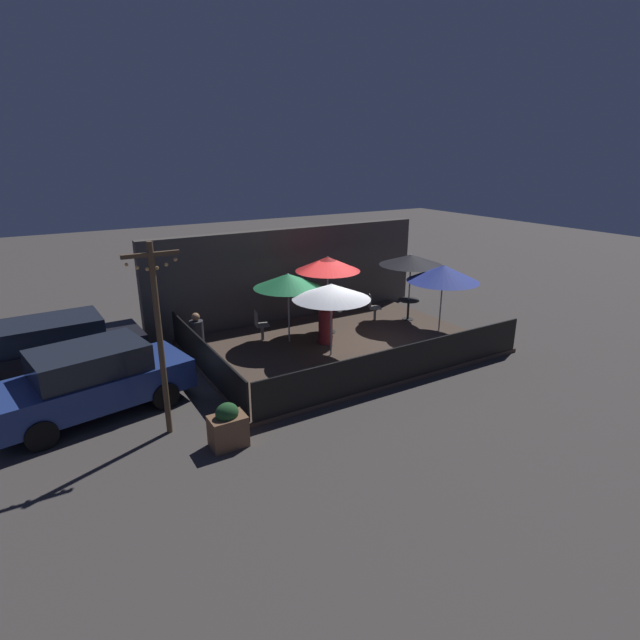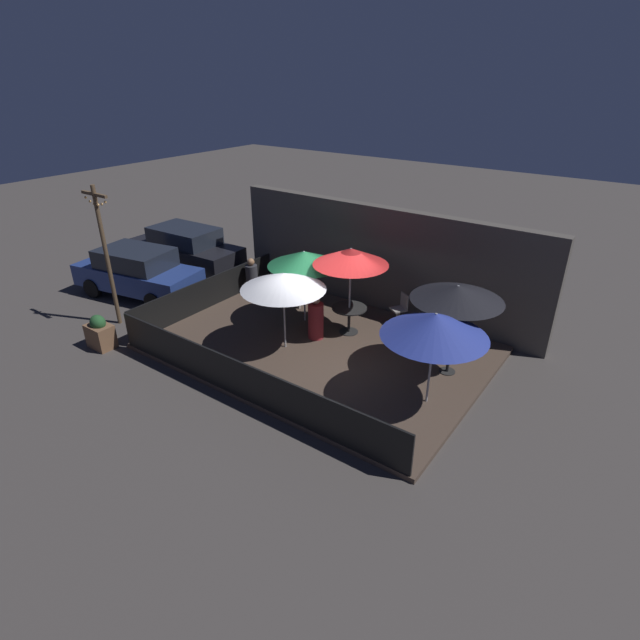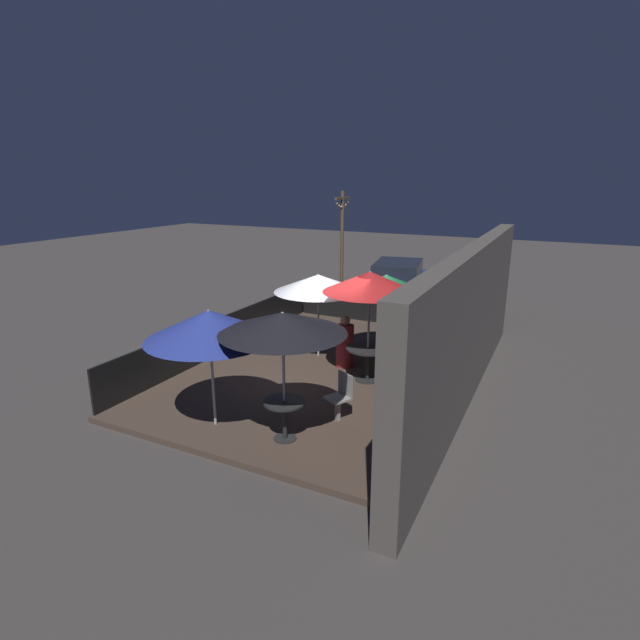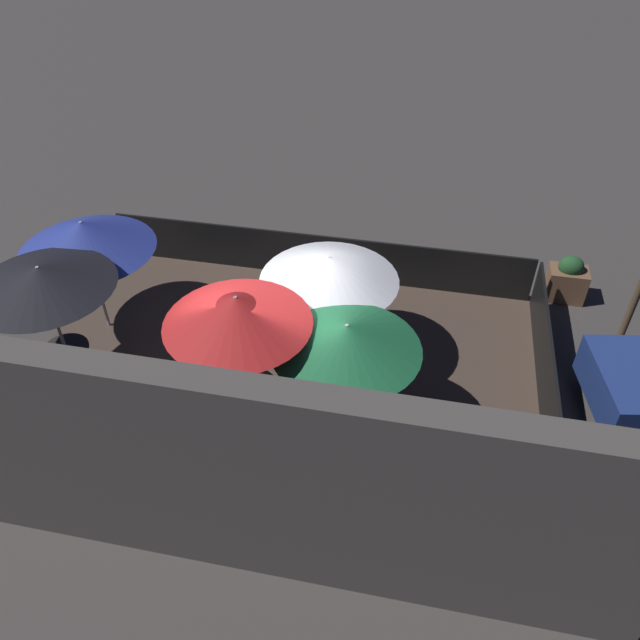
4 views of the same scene
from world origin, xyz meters
name	(u,v)px [view 4 (image 4 of 4)]	position (x,y,z in m)	size (l,w,h in m)	color
ground_plane	(281,380)	(0.00, 0.00, 0.00)	(60.00, 60.00, 0.00)	#423D3A
patio_deck	(281,377)	(0.00, 0.00, 0.06)	(8.65, 6.02, 0.12)	#47382D
building_wall	(206,477)	(0.00, 3.24, 1.63)	(10.25, 0.36, 3.26)	#4C4742
fence_front	(316,256)	(0.00, -2.97, 0.59)	(8.45, 0.05, 0.95)	black
fence_side_left	(548,392)	(-4.28, 0.00, 0.59)	(0.05, 5.82, 0.95)	black
patio_umbrella_0	(237,310)	(0.22, 1.13, 2.39)	(2.05, 2.05, 2.50)	#B2B2B7
patio_umbrella_1	(40,277)	(3.34, 0.80, 2.25)	(2.16, 2.16, 2.31)	#B2B2B7
patio_umbrella_2	(84,236)	(3.45, -0.64, 2.06)	(2.30, 2.30, 2.20)	#B2B2B7
patio_umbrella_3	(329,269)	(-0.71, -0.58, 2.03)	(2.22, 2.22, 2.12)	#B2B2B7
patio_umbrella_4	(346,337)	(-1.25, 1.00, 2.06)	(2.09, 2.09, 2.16)	#B2B2B7
dining_table_0	(246,396)	(0.22, 1.13, 0.74)	(0.98, 0.98, 0.78)	black
dining_table_1	(68,355)	(3.34, 0.80, 0.68)	(0.73, 0.73, 0.73)	black
patio_chair_0	(387,446)	(-1.97, 1.58, 0.65)	(0.47, 0.47, 0.95)	gray
patio_chair_1	(155,465)	(1.12, 2.51, 0.61)	(0.55, 0.55, 0.90)	gray
patio_chair_2	(116,393)	(2.24, 1.37, 0.62)	(0.54, 0.54, 0.92)	gray
patron_0	(533,473)	(-3.95, 1.64, 0.65)	(0.56, 0.56, 1.20)	#333338
patron_1	(295,367)	(-0.35, 0.32, 0.68)	(0.61, 0.61, 1.27)	maroon
planter_box	(567,280)	(-4.92, -3.36, 0.43)	(0.73, 0.51, 0.96)	brown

